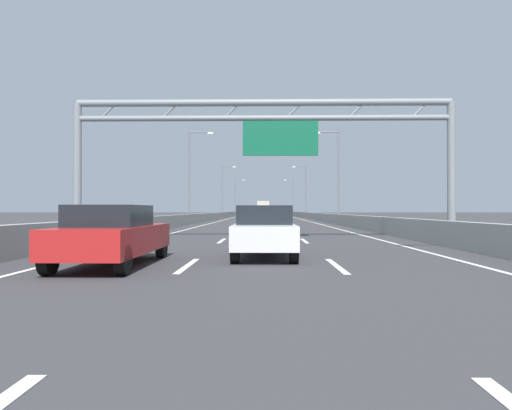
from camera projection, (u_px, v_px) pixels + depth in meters
ground_plane at (264, 216)px, 98.76m from camera, size 260.00×260.00×0.00m
lane_dash_left_1 at (188, 266)px, 11.31m from camera, size 0.16×3.00×0.01m
lane_dash_left_2 at (222, 241)px, 20.31m from camera, size 0.16×3.00×0.01m
lane_dash_left_3 at (235, 231)px, 29.31m from camera, size 0.16×3.00×0.01m
lane_dash_left_4 at (242, 226)px, 38.30m from camera, size 0.16×3.00×0.01m
lane_dash_left_5 at (246, 223)px, 47.30m from camera, size 0.16×3.00×0.01m
lane_dash_left_6 at (249, 221)px, 56.30m from camera, size 0.16×3.00×0.01m
lane_dash_left_7 at (251, 219)px, 65.30m from camera, size 0.16×3.00×0.01m
lane_dash_left_8 at (253, 218)px, 74.30m from camera, size 0.16×3.00×0.01m
lane_dash_left_9 at (254, 217)px, 83.29m from camera, size 0.16×3.00×0.01m
lane_dash_left_10 at (255, 216)px, 92.29m from camera, size 0.16×3.00×0.01m
lane_dash_left_11 at (256, 216)px, 101.29m from camera, size 0.16×3.00×0.01m
lane_dash_left_12 at (256, 215)px, 110.29m from camera, size 0.16×3.00×0.01m
lane_dash_left_13 at (257, 215)px, 119.29m from camera, size 0.16×3.00×0.01m
lane_dash_left_14 at (258, 215)px, 128.28m from camera, size 0.16×3.00×0.01m
lane_dash_left_15 at (258, 214)px, 137.28m from camera, size 0.16×3.00×0.01m
lane_dash_left_16 at (258, 214)px, 146.28m from camera, size 0.16×3.00×0.01m
lane_dash_left_17 at (259, 214)px, 155.28m from camera, size 0.16×3.00×0.01m
lane_dash_right_1 at (336, 266)px, 11.24m from camera, size 0.16×3.00×0.01m
lane_dash_right_2 at (304, 241)px, 20.24m from camera, size 0.16×3.00×0.01m
lane_dash_right_3 at (292, 231)px, 29.24m from camera, size 0.16×3.00×0.01m
lane_dash_right_4 at (286, 226)px, 38.24m from camera, size 0.16×3.00×0.01m
lane_dash_right_5 at (281, 223)px, 47.24m from camera, size 0.16×3.00×0.01m
lane_dash_right_6 at (279, 221)px, 56.24m from camera, size 0.16×3.00×0.01m
lane_dash_right_7 at (277, 219)px, 65.23m from camera, size 0.16×3.00×0.01m
lane_dash_right_8 at (275, 218)px, 74.23m from camera, size 0.16×3.00×0.01m
lane_dash_right_9 at (274, 217)px, 83.23m from camera, size 0.16×3.00×0.01m
lane_dash_right_10 at (273, 217)px, 92.23m from camera, size 0.16×3.00×0.01m
lane_dash_right_11 at (272, 216)px, 101.23m from camera, size 0.16×3.00×0.01m
lane_dash_right_12 at (272, 215)px, 110.22m from camera, size 0.16×3.00×0.01m
lane_dash_right_13 at (271, 215)px, 119.22m from camera, size 0.16×3.00×0.01m
lane_dash_right_14 at (271, 215)px, 128.22m from camera, size 0.16×3.00×0.01m
lane_dash_right_15 at (270, 214)px, 137.22m from camera, size 0.16×3.00×0.01m
lane_dash_right_16 at (270, 214)px, 146.22m from camera, size 0.16×3.00×0.01m
lane_dash_right_17 at (270, 214)px, 155.21m from camera, size 0.16×3.00×0.01m
edge_line_left at (236, 217)px, 86.86m from camera, size 0.16×176.00×0.01m
edge_line_right at (292, 217)px, 86.67m from camera, size 0.16×176.00×0.01m
barrier_left at (235, 213)px, 108.88m from camera, size 0.45×220.00×0.95m
barrier_right at (294, 213)px, 108.64m from camera, size 0.45×220.00×0.95m
sign_gantry at (265, 132)px, 21.02m from camera, size 17.24×0.36×6.36m
streetlamp_left_mid at (191, 171)px, 48.05m from camera, size 2.58×0.28×9.50m
streetlamp_right_mid at (336, 170)px, 47.78m from camera, size 2.58×0.28×9.50m
streetlamp_left_far at (224, 188)px, 86.00m from camera, size 2.58×0.28×9.50m
streetlamp_right_far at (305, 188)px, 85.73m from camera, size 2.58×0.28×9.50m
streetlamp_left_distant at (236, 195)px, 123.94m from camera, size 2.58×0.28×9.50m
streetlamp_right_distant at (292, 194)px, 123.68m from camera, size 2.58×0.28×9.50m
silver_car at (250, 212)px, 123.45m from camera, size 1.78×4.49×1.44m
white_car at (264, 231)px, 13.41m from camera, size 1.72×4.32×1.48m
blue_car at (265, 215)px, 56.85m from camera, size 1.86×4.47×1.53m
red_car at (113, 235)px, 11.34m from camera, size 1.78×4.68×1.47m
black_car at (267, 217)px, 36.87m from camera, size 1.74×4.24×1.46m
yellow_car at (264, 213)px, 80.28m from camera, size 1.89×4.61×1.55m
box_truck at (263, 208)px, 94.04m from camera, size 2.37×7.55×3.07m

